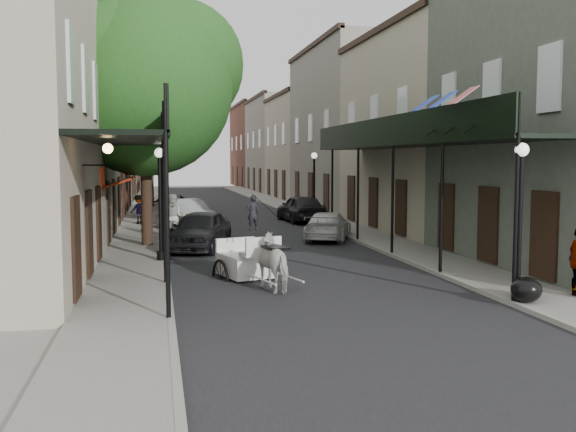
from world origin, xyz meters
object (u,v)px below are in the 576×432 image
lamppost_right_near (520,219)px  car_left_far (167,206)px  lamppost_left (160,202)px  car_left_mid (186,216)px  horse (277,262)px  car_left_near (200,230)px  tree_far (155,120)px  carriage (241,244)px  car_right_far (301,208)px  pedestrian_walking (174,217)px  pedestrian_sidewalk_left (139,209)px  tree_near (155,81)px  car_right_near (328,226)px  lamppost_right_far (314,186)px

lamppost_right_near → car_left_far: 27.15m
lamppost_left → car_left_mid: (1.24, 9.44, -1.27)m
horse → car_left_far: 23.16m
lamppost_right_near → car_left_mid: (-6.96, 17.44, -1.27)m
car_left_near → lamppost_left: bearing=-98.8°
tree_far → carriage: (2.46, -21.00, -4.88)m
car_right_far → car_left_near: bearing=53.3°
carriage → pedestrian_walking: (-1.72, 9.00, 0.03)m
pedestrian_walking → car_left_far: size_ratio=0.41×
car_left_far → pedestrian_walking: bearing=-75.0°
tree_far → pedestrian_sidewalk_left: size_ratio=5.76×
tree_far → car_right_far: size_ratio=1.90×
lamppost_right_near → car_left_far: lamppost_right_near is taller
car_left_mid → horse: bearing=-104.3°
tree_far → car_left_near: 16.09m
pedestrian_sidewalk_left → lamppost_right_near: bearing=86.1°
tree_far → pedestrian_sidewalk_left: bearing=-99.5°
tree_near → car_left_near: (1.60, -1.18, -5.72)m
car_right_far → car_left_far: bearing=-39.7°
tree_near → car_right_far: tree_near is taller
car_right_near → car_left_mid: bearing=-14.6°
lamppost_right_near → car_right_near: lamppost_right_near is taller
horse → car_right_near: (4.12, 10.06, -0.13)m
lamppost_right_near → lamppost_right_far: (0.00, 20.00, 0.00)m
lamppost_right_far → car_left_near: 11.29m
car_left_far → horse: bearing=-69.3°
tree_near → carriage: size_ratio=3.90×
tree_near → tree_far: (-0.05, 14.00, -0.65)m
carriage → car_right_far: (5.38, 15.82, -0.19)m
tree_near → car_left_far: (0.60, 13.82, -5.82)m
carriage → pedestrian_walking: size_ratio=1.25×
car_right_near → car_right_far: bearing=-72.0°
carriage → car_left_near: 5.88m
carriage → pedestrian_walking: bearing=84.0°
horse → car_left_far: size_ratio=0.36×
pedestrian_sidewalk_left → car_left_far: bearing=-134.4°
car_left_far → lamppost_right_near: bearing=-58.9°
lamppost_right_near → car_left_near: lamppost_right_near is taller
car_left_far → carriage: bearing=-70.5°
tree_far → car_left_far: (0.65, -0.18, -5.17)m
lamppost_right_near → car_left_near: size_ratio=0.83×
lamppost_right_far → car_left_far: (-7.70, 6.00, -1.38)m
car_left_mid → car_left_far: car_left_mid is taller
pedestrian_sidewalk_left → car_right_far: (8.75, 0.24, -0.09)m
pedestrian_walking → tree_near: bearing=-104.0°
pedestrian_sidewalk_left → carriage: bearing=74.2°
lamppost_left → lamppost_right_far: bearing=55.7°
car_left_far → car_right_far: bearing=-20.2°
car_left_mid → pedestrian_sidewalk_left: bearing=103.4°
lamppost_right_near → car_right_far: (-0.50, 21.00, -1.28)m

